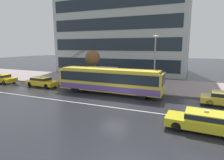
% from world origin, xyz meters
% --- Properties ---
extents(ground_plane, '(160.00, 160.00, 0.00)m').
position_xyz_m(ground_plane, '(0.00, 0.00, 0.00)').
color(ground_plane, '#24252C').
extents(sidewalk_slab, '(80.00, 10.00, 0.14)m').
position_xyz_m(sidewalk_slab, '(0.00, 9.94, 0.07)').
color(sidewalk_slab, gray).
rests_on(sidewalk_slab, ground_plane).
extents(lane_centre_line, '(72.00, 0.14, 0.01)m').
position_xyz_m(lane_centre_line, '(0.00, -1.20, 0.00)').
color(lane_centre_line, silver).
rests_on(lane_centre_line, ground_plane).
extents(trolleybus, '(13.01, 2.65, 5.42)m').
position_xyz_m(trolleybus, '(-1.97, 3.34, 1.59)').
color(trolleybus, yellow).
rests_on(trolleybus, ground_plane).
extents(taxi_queued_behind_bus, '(4.49, 1.91, 1.39)m').
position_xyz_m(taxi_queued_behind_bus, '(-11.98, 3.34, 0.70)').
color(taxi_queued_behind_bus, yellow).
rests_on(taxi_queued_behind_bus, ground_plane).
extents(taxi_oncoming_far, '(4.59, 2.05, 1.39)m').
position_xyz_m(taxi_oncoming_far, '(7.50, -3.33, 0.70)').
color(taxi_oncoming_far, yellow).
rests_on(taxi_oncoming_far, ground_plane).
extents(taxi_far_behind, '(4.41, 1.89, 1.39)m').
position_xyz_m(taxi_far_behind, '(-19.41, 3.07, 0.70)').
color(taxi_far_behind, yellow).
rests_on(taxi_far_behind, ground_plane).
extents(bus_shelter, '(4.10, 1.84, 2.45)m').
position_xyz_m(bus_shelter, '(-4.79, 7.13, 2.01)').
color(bus_shelter, gray).
rests_on(bus_shelter, sidewalk_slab).
extents(pedestrian_at_shelter, '(1.10, 1.10, 1.99)m').
position_xyz_m(pedestrian_at_shelter, '(-4.02, 7.01, 1.73)').
color(pedestrian_at_shelter, '#1B294D').
rests_on(pedestrian_at_shelter, sidewalk_slab).
extents(pedestrian_approaching_curb, '(1.36, 1.36, 1.97)m').
position_xyz_m(pedestrian_approaching_curb, '(0.49, 6.65, 1.71)').
color(pedestrian_approaching_curb, navy).
rests_on(pedestrian_approaching_curb, sidewalk_slab).
extents(pedestrian_walking_past, '(1.12, 1.12, 1.91)m').
position_xyz_m(pedestrian_walking_past, '(-6.68, 5.55, 1.64)').
color(pedestrian_walking_past, black).
rests_on(pedestrian_walking_past, sidewalk_slab).
extents(street_lamp, '(0.60, 0.32, 6.44)m').
position_xyz_m(street_lamp, '(2.63, 5.72, 3.97)').
color(street_lamp, gray).
rests_on(street_lamp, sidewalk_slab).
extents(street_tree_bare, '(2.16, 2.16, 4.69)m').
position_xyz_m(street_tree_bare, '(-6.90, 8.44, 3.70)').
color(street_tree_bare, brown).
rests_on(street_tree_bare, sidewalk_slab).
extents(office_tower_corner_left, '(26.42, 14.72, 22.64)m').
position_xyz_m(office_tower_corner_left, '(-7.35, 23.71, 11.33)').
color(office_tower_corner_left, '#ADB5B3').
rests_on(office_tower_corner_left, ground_plane).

